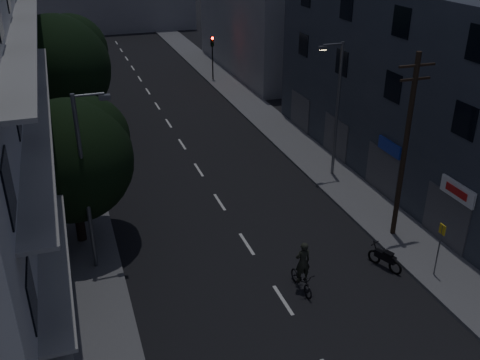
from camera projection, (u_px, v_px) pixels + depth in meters
ground at (180, 142)px, 37.84m from camera, size 160.00×160.00×0.00m
sidewalk_left at (71, 154)px, 35.62m from camera, size 3.00×90.00×0.15m
sidewalk_right at (278, 129)px, 39.99m from camera, size 3.00×90.00×0.15m
lane_markings at (163, 114)px, 43.14m from camera, size 0.15×60.50×0.01m
building_right at (433, 94)px, 29.57m from camera, size 6.19×28.00×11.00m
building_far_right at (256, 5)px, 52.92m from camera, size 6.00×20.00×13.00m
tree_near at (71, 156)px, 24.18m from camera, size 5.72×5.72×7.06m
tree_mid at (57, 64)px, 35.20m from camera, size 7.05×7.05×8.68m
tree_far at (57, 57)px, 43.42m from camera, size 5.14×5.14×6.36m
traffic_signal_far_right at (212, 49)px, 50.64m from camera, size 0.28×0.37×4.10m
traffic_signal_far_left at (65, 58)px, 47.28m from camera, size 0.28×0.37×4.10m
street_lamp_left_near at (87, 176)px, 22.15m from camera, size 1.51×0.25×8.00m
street_lamp_right at (336, 104)px, 30.79m from camera, size 1.51×0.25×8.00m
street_lamp_left_far at (63, 70)px, 37.73m from camera, size 1.51×0.25×8.00m
utility_pole at (405, 145)px, 24.52m from camera, size 1.80×0.24×9.00m
bus_stop_sign at (440, 241)px, 22.73m from camera, size 0.06×0.35×2.52m
motorcycle at (385, 259)px, 24.00m from camera, size 0.86×1.72×1.16m
cyclist at (302, 274)px, 22.42m from camera, size 0.72×1.88×2.35m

